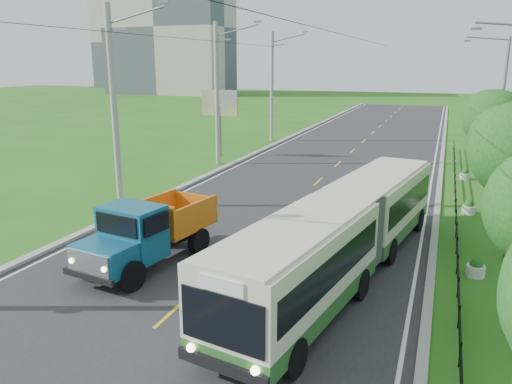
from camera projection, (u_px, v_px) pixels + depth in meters
The scene contains 23 objects.
ground at pixel (173, 311), 15.00m from camera, with size 240.00×240.00×0.00m, color #236317.
road at pixel (325, 175), 33.10m from camera, with size 14.00×120.00×0.02m, color #28282B.
curb_left at pixel (226, 166), 35.55m from camera, with size 0.40×120.00×0.15m, color #9E9E99.
curb_right at pixel (440, 184), 30.63m from camera, with size 0.30×120.00×0.10m, color #9E9E99.
edge_line_left at pixel (233, 168), 35.38m from camera, with size 0.12×120.00×0.00m, color silver.
edge_line_right at pixel (431, 183), 30.81m from camera, with size 0.12×120.00×0.00m, color silver.
centre_dash at pixel (173, 311), 15.00m from camera, with size 0.12×2.20×0.00m, color yellow.
railing_right at pixel (456, 207), 24.84m from camera, with size 0.04×40.00×0.60m, color black.
pole_near at pixel (115, 108), 24.70m from camera, with size 3.51×0.32×10.00m.
pole_mid at pixel (217, 94), 35.56m from camera, with size 3.51×0.32×10.00m.
pole_far at pixel (272, 87), 46.42m from camera, with size 3.51×0.32×10.00m.
tree_fourth at pixel (505, 143), 23.51m from camera, with size 3.24×3.31×5.40m.
tree_fifth at pixel (495, 123), 28.87m from camera, with size 3.48×3.52×5.80m.
tree_back at pixel (488, 116), 34.35m from camera, with size 3.30×3.36×5.50m.
streetlight_far at pixel (500, 97), 35.44m from camera, with size 3.02×0.20×9.07m.
planter_near at pixel (476, 269), 17.40m from camera, with size 0.64×0.64×0.67m.
planter_mid at pixel (469, 208), 24.64m from camera, with size 0.64×0.64×0.67m.
planter_far at pixel (465, 175), 31.88m from camera, with size 0.64×0.64×0.67m.
billboard_left at pixel (220, 107), 39.01m from camera, with size 3.00×0.20×5.20m.
apartment_near at pixel (170, 28), 116.08m from camera, with size 28.00×14.00×30.00m, color #B7B2A3.
apartment_far at pixel (139, 43), 147.80m from camera, with size 24.00×14.00×26.00m, color #B7B2A3.
bus at pixel (345, 229), 17.08m from camera, with size 4.91×15.11×2.88m.
dump_truck at pixel (148, 229), 18.19m from camera, with size 2.99×6.06×2.44m.
Camera 1 is at (7.16, -11.85, 7.25)m, focal length 35.00 mm.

